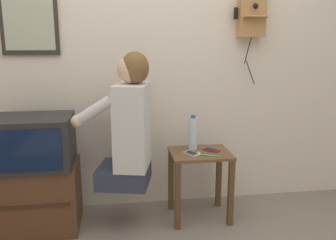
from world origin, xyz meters
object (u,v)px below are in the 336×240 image
(framed_picture, at_px, (29,19))
(water_bottle, at_px, (193,133))
(television, at_px, (33,142))
(cell_phone_held, at_px, (191,154))
(wall_phone_antique, at_px, (252,10))
(toothbrush, at_px, (206,155))
(person, at_px, (129,125))
(cell_phone_spare, at_px, (211,150))

(framed_picture, bearing_deg, water_bottle, -10.51)
(television, height_order, cell_phone_held, television)
(wall_phone_antique, relative_size, toothbrush, 5.38)
(television, height_order, wall_phone_antique, wall_phone_antique)
(framed_picture, bearing_deg, person, -27.79)
(person, height_order, television, person)
(cell_phone_held, bearing_deg, water_bottle, 42.27)
(television, bearing_deg, person, -4.57)
(cell_phone_spare, height_order, water_bottle, water_bottle)
(wall_phone_antique, distance_m, toothbrush, 1.19)
(wall_phone_antique, height_order, cell_phone_held, wall_phone_antique)
(framed_picture, bearing_deg, cell_phone_held, -16.87)
(cell_phone_spare, distance_m, water_bottle, 0.19)
(wall_phone_antique, bearing_deg, toothbrush, -140.53)
(cell_phone_held, bearing_deg, television, 147.29)
(person, height_order, cell_phone_held, person)
(cell_phone_held, bearing_deg, person, 151.31)
(framed_picture, xyz_separation_m, water_bottle, (1.20, -0.22, -0.85))
(television, relative_size, toothbrush, 3.48)
(wall_phone_antique, relative_size, cell_phone_held, 6.03)
(cell_phone_held, xyz_separation_m, toothbrush, (0.10, -0.05, 0.00))
(person, relative_size, wall_phone_antique, 1.16)
(person, xyz_separation_m, toothbrush, (0.56, -0.03, -0.24))
(framed_picture, bearing_deg, television, -84.63)
(toothbrush, bearing_deg, wall_phone_antique, -23.14)
(cell_phone_spare, relative_size, toothbrush, 0.85)
(cell_phone_held, distance_m, cell_phone_spare, 0.18)
(cell_phone_held, height_order, cell_phone_spare, same)
(cell_phone_held, bearing_deg, framed_picture, 132.25)
(person, xyz_separation_m, cell_phone_spare, (0.63, 0.08, -0.24))
(wall_phone_antique, distance_m, cell_phone_held, 1.22)
(framed_picture, height_order, toothbrush, framed_picture)
(framed_picture, distance_m, cell_phone_held, 1.55)
(person, bearing_deg, cell_phone_held, -74.66)
(television, bearing_deg, framed_picture, 95.37)
(toothbrush, bearing_deg, cell_phone_spare, -3.52)
(cell_phone_held, bearing_deg, toothbrush, -56.81)
(framed_picture, xyz_separation_m, toothbrush, (1.26, -0.40, -0.97))
(water_bottle, distance_m, toothbrush, 0.22)
(water_bottle, bearing_deg, cell_phone_held, -106.85)
(person, relative_size, framed_picture, 1.84)
(cell_phone_held, height_order, toothbrush, toothbrush)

